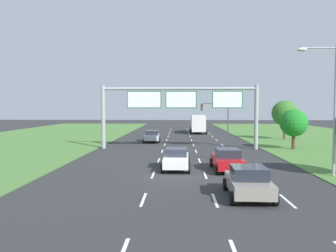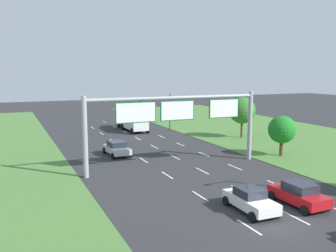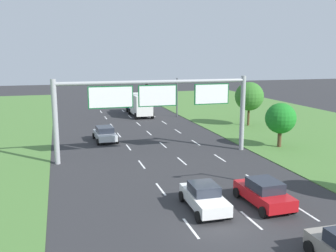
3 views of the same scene
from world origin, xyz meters
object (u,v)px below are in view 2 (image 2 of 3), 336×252
Objects in this scene: sign_gantry at (177,115)px; traffic_light_mast at (158,106)px; car_lead_silver at (250,200)px; box_truck at (133,119)px; roadside_tree_far at (242,110)px; car_far_ahead at (117,148)px; roadside_tree_mid at (282,130)px; car_near_red at (299,194)px.

sign_gantry is 20.98m from traffic_light_mast.
box_truck is at bearing 85.64° from car_lead_silver.
car_lead_silver is at bearing -123.51° from roadside_tree_far.
car_far_ahead is 0.98× the size of roadside_tree_mid.
sign_gantry reaches higher than traffic_light_mast.
traffic_light_mast reaches higher than car_far_ahead.
roadside_tree_mid is at bearing -102.87° from roadside_tree_far.
sign_gantry reaches higher than roadside_tree_mid.
car_near_red is at bearing -89.65° from box_truck.
roadside_tree_mid reaches higher than car_lead_silver.
car_lead_silver is (-3.67, 0.42, -0.03)m from car_near_red.
car_far_ahead is 19.03m from roadside_tree_far.
roadside_tree_far is at bearing 57.91° from car_lead_silver.
car_near_red is 0.52× the size of box_truck.
car_near_red is at bearing -95.17° from traffic_light_mast.
traffic_light_mast is at bearing 84.04° from car_near_red.
car_lead_silver is at bearing -82.49° from car_far_ahead.
car_far_ahead is 9.16m from sign_gantry.
sign_gantry is at bearing -107.46° from traffic_light_mast.
car_near_red is 15.30m from roadside_tree_mid.
traffic_light_mast is 1.28× the size of roadside_tree_mid.
car_near_red is 13.59m from sign_gantry.
box_truck is 1.46× the size of traffic_light_mast.
roadside_tree_mid is (9.07, -22.83, 1.13)m from box_truck.
sign_gantry is at bearing -144.08° from roadside_tree_far.
roadside_tree_far is (11.41, 23.18, 2.95)m from car_near_red.
car_lead_silver is 0.75× the size of traffic_light_mast.
traffic_light_mast is (6.61, 32.06, 3.09)m from car_lead_silver.
roadside_tree_far is at bearing -47.70° from traffic_light_mast.
roadside_tree_far is at bearing 63.01° from car_near_red.
roadside_tree_mid is at bearing -68.24° from box_truck.
car_far_ahead is 16.49m from traffic_light_mast.
roadside_tree_mid is (15.98, -7.49, 2.09)m from car_far_ahead.
roadside_tree_far reaches higher than box_truck.
box_truck is (3.51, 34.67, 0.97)m from car_lead_silver.
car_far_ahead is at bearing -169.46° from roadside_tree_far.
car_near_red is 0.25× the size of sign_gantry.
traffic_light_mast reaches higher than car_near_red.
roadside_tree_far is (11.56, -11.91, 2.01)m from box_truck.
box_truck is (6.91, 15.34, 0.96)m from car_far_ahead.
box_truck is 0.47× the size of sign_gantry.
car_near_red reaches higher than car_far_ahead.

